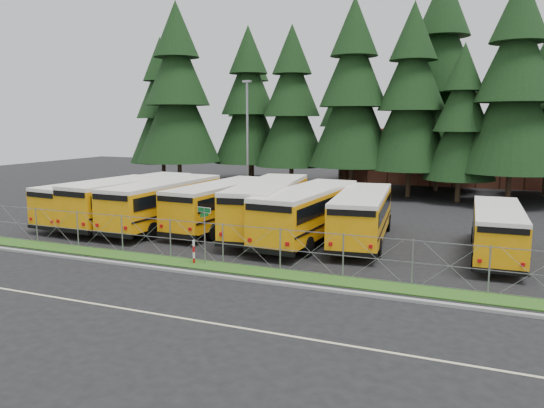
{
  "coord_description": "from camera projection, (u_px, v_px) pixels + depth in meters",
  "views": [
    {
      "loc": [
        10.85,
        -23.25,
        6.9
      ],
      "look_at": [
        -0.49,
        4.0,
        2.25
      ],
      "focal_mm": 35.0,
      "sensor_mm": 36.0,
      "label": 1
    }
  ],
  "objects": [
    {
      "name": "ground",
      "position": [
        250.0,
        261.0,
        26.4
      ],
      "size": [
        120.0,
        120.0,
        0.0
      ],
      "primitive_type": "plane",
      "color": "black",
      "rests_on": "ground"
    },
    {
      "name": "curb",
      "position": [
        221.0,
        276.0,
        23.56
      ],
      "size": [
        50.0,
        0.25,
        0.12
      ],
      "primitive_type": "cube",
      "color": "gray",
      "rests_on": "ground"
    },
    {
      "name": "grass_verge",
      "position": [
        235.0,
        269.0,
        24.84
      ],
      "size": [
        50.0,
        1.4,
        0.06
      ],
      "primitive_type": "cube",
      "color": "#234A15",
      "rests_on": "ground"
    },
    {
      "name": "road_lane_line",
      "position": [
        157.0,
        314.0,
        19.1
      ],
      "size": [
        50.0,
        0.12,
        0.01
      ],
      "primitive_type": "cube",
      "color": "beige",
      "rests_on": "ground"
    },
    {
      "name": "chainlink_fence",
      "position": [
        241.0,
        245.0,
        25.33
      ],
      "size": [
        44.0,
        0.1,
        2.0
      ],
      "primitive_type": null,
      "color": "gray",
      "rests_on": "ground"
    },
    {
      "name": "brick_building",
      "position": [
        446.0,
        155.0,
        60.14
      ],
      "size": [
        22.0,
        10.0,
        6.0
      ],
      "primitive_type": "cube",
      "color": "brown",
      "rests_on": "ground"
    },
    {
      "name": "bus_0",
      "position": [
        105.0,
        202.0,
        36.09
      ],
      "size": [
        3.75,
        11.19,
        2.88
      ],
      "primitive_type": null,
      "rotation": [
        0.0,
        0.0,
        -0.11
      ],
      "color": "orange",
      "rests_on": "ground"
    },
    {
      "name": "bus_1",
      "position": [
        135.0,
        202.0,
        35.37
      ],
      "size": [
        3.72,
        12.07,
        3.12
      ],
      "primitive_type": null,
      "rotation": [
        0.0,
        0.0,
        -0.08
      ],
      "color": "orange",
      "rests_on": "ground"
    },
    {
      "name": "bus_2",
      "position": [
        168.0,
        204.0,
        34.35
      ],
      "size": [
        3.07,
        11.8,
        3.08
      ],
      "primitive_type": null,
      "rotation": [
        0.0,
        0.0,
        -0.03
      ],
      "color": "orange",
      "rests_on": "ground"
    },
    {
      "name": "bus_3",
      "position": [
        224.0,
        206.0,
        34.04
      ],
      "size": [
        3.26,
        11.47,
        2.98
      ],
      "primitive_type": null,
      "rotation": [
        0.0,
        0.0,
        -0.05
      ],
      "color": "orange",
      "rests_on": "ground"
    },
    {
      "name": "bus_4",
      "position": [
        270.0,
        208.0,
        32.39
      ],
      "size": [
        4.61,
        12.68,
        3.25
      ],
      "primitive_type": null,
      "rotation": [
        0.0,
        0.0,
        0.14
      ],
      "color": "orange",
      "rests_on": "ground"
    },
    {
      "name": "bus_5",
      "position": [
        310.0,
        214.0,
        30.53
      ],
      "size": [
        3.47,
        12.03,
        3.12
      ],
      "primitive_type": null,
      "rotation": [
        0.0,
        0.0,
        -0.06
      ],
      "color": "orange",
      "rests_on": "ground"
    },
    {
      "name": "bus_6",
      "position": [
        363.0,
        217.0,
        30.17
      ],
      "size": [
        3.9,
        11.43,
        2.94
      ],
      "primitive_type": null,
      "rotation": [
        0.0,
        0.0,
        0.11
      ],
      "color": "orange",
      "rests_on": "ground"
    },
    {
      "name": "bus_east",
      "position": [
        497.0,
        232.0,
        26.83
      ],
      "size": [
        2.72,
        10.05,
        2.61
      ],
      "primitive_type": null,
      "rotation": [
        0.0,
        0.0,
        0.04
      ],
      "color": "orange",
      "rests_on": "ground"
    },
    {
      "name": "street_sign",
      "position": [
        205.0,
        223.0,
        25.44
      ],
      "size": [
        0.82,
        0.54,
        2.81
      ],
      "color": "gray",
      "rests_on": "ground"
    },
    {
      "name": "striped_bollard",
      "position": [
        194.0,
        252.0,
        25.68
      ],
      "size": [
        0.11,
        0.11,
        1.2
      ],
      "primitive_type": "cylinder",
      "color": "#B20C0C",
      "rests_on": "ground"
    },
    {
      "name": "light_standard",
      "position": [
        247.0,
        138.0,
        43.61
      ],
      "size": [
        0.7,
        0.35,
        10.14
      ],
      "color": "gray",
      "rests_on": "ground"
    },
    {
      "name": "conifer_0",
      "position": [
        162.0,
        111.0,
        58.15
      ],
      "size": [
        7.17,
        7.17,
        15.85
      ],
      "primitive_type": null,
      "color": "black",
      "rests_on": "ground"
    },
    {
      "name": "conifer_1",
      "position": [
        178.0,
        96.0,
        53.5
      ],
      "size": [
        8.45,
        8.45,
        18.68
      ],
      "primitive_type": null,
      "color": "black",
      "rests_on": "ground"
    },
    {
      "name": "conifer_2",
      "position": [
        249.0,
        107.0,
        56.06
      ],
      "size": [
        7.56,
        7.56,
        16.72
      ],
      "primitive_type": null,
      "color": "black",
      "rests_on": "ground"
    },
    {
      "name": "conifer_3",
      "position": [
        292.0,
        108.0,
        52.7
      ],
      "size": [
        7.35,
        7.35,
        16.25
      ],
      "primitive_type": null,
      "color": "black",
      "rests_on": "ground"
    },
    {
      "name": "conifer_4",
      "position": [
        353.0,
        97.0,
        49.11
      ],
      "size": [
        8.18,
        8.18,
        18.09
      ],
      "primitive_type": null,
      "color": "black",
      "rests_on": "ground"
    },
    {
      "name": "conifer_5",
      "position": [
        411.0,
        101.0,
        47.23
      ],
      "size": [
        7.81,
        7.81,
        17.26
      ],
      "primitive_type": null,
      "color": "black",
      "rests_on": "ground"
    },
    {
      "name": "conifer_6",
      "position": [
        461.0,
        124.0,
        44.44
      ],
      "size": [
        6.02,
        6.02,
        13.3
      ],
      "primitive_type": null,
      "color": "black",
      "rests_on": "ground"
    },
    {
      "name": "conifer_7",
      "position": [
        515.0,
        91.0,
        42.43
      ],
      "size": [
        8.36,
        8.36,
        18.49
      ],
      "primitive_type": null,
      "color": "black",
      "rests_on": "ground"
    },
    {
      "name": "conifer_10",
      "position": [
        252.0,
        110.0,
        62.54
      ],
      "size": [
        7.38,
        7.38,
        16.32
      ],
      "primitive_type": null,
      "color": "black",
      "rests_on": "ground"
    },
    {
      "name": "conifer_11",
      "position": [
        341.0,
        121.0,
        58.41
      ],
      "size": [
        6.25,
        6.25,
        13.83
      ],
      "primitive_type": null,
      "color": "black",
      "rests_on": "ground"
    },
    {
      "name": "conifer_12",
      "position": [
        440.0,
        83.0,
        51.18
      ],
      "size": [
        9.52,
        9.52,
        21.06
      ],
      "primitive_type": null,
      "color": "black",
      "rests_on": "ground"
    }
  ]
}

